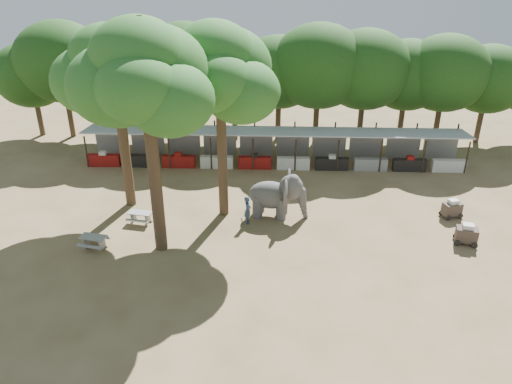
{
  "coord_description": "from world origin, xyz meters",
  "views": [
    {
      "loc": [
        0.04,
        -20.63,
        14.83
      ],
      "look_at": [
        -1.0,
        5.0,
        2.0
      ],
      "focal_mm": 35.0,
      "sensor_mm": 36.0,
      "label": 1
    }
  ],
  "objects_px": {
    "cart_front": "(467,234)",
    "cart_back": "(452,208)",
    "yard_tree_left": "(114,74)",
    "picnic_table_near": "(94,240)",
    "elephant": "(278,195)",
    "yard_tree_center": "(143,78)",
    "yard_tree_back": "(217,73)",
    "picnic_table_far": "(140,216)",
    "handler": "(248,210)"
  },
  "relations": [
    {
      "from": "yard_tree_left",
      "to": "cart_front",
      "type": "bearing_deg",
      "value": -11.64
    },
    {
      "from": "yard_tree_left",
      "to": "picnic_table_near",
      "type": "xyz_separation_m",
      "value": [
        -0.52,
        -5.3,
        -7.74
      ]
    },
    {
      "from": "yard_tree_left",
      "to": "cart_back",
      "type": "xyz_separation_m",
      "value": [
        19.87,
        -1.06,
        -7.63
      ]
    },
    {
      "from": "elephant",
      "to": "cart_back",
      "type": "height_order",
      "value": "elephant"
    },
    {
      "from": "yard_tree_back",
      "to": "elephant",
      "type": "xyz_separation_m",
      "value": [
        3.38,
        -0.32,
        -7.14
      ]
    },
    {
      "from": "elephant",
      "to": "cart_back",
      "type": "xyz_separation_m",
      "value": [
        10.49,
        0.26,
        -0.83
      ]
    },
    {
      "from": "elephant",
      "to": "handler",
      "type": "height_order",
      "value": "elephant"
    },
    {
      "from": "yard_tree_center",
      "to": "picnic_table_near",
      "type": "bearing_deg",
      "value": -175.19
    },
    {
      "from": "picnic_table_near",
      "to": "picnic_table_far",
      "type": "height_order",
      "value": "picnic_table_near"
    },
    {
      "from": "picnic_table_near",
      "to": "cart_back",
      "type": "bearing_deg",
      "value": 22.97
    },
    {
      "from": "yard_tree_center",
      "to": "yard_tree_back",
      "type": "bearing_deg",
      "value": 53.14
    },
    {
      "from": "yard_tree_back",
      "to": "cart_front",
      "type": "distance_m",
      "value": 16.16
    },
    {
      "from": "elephant",
      "to": "handler",
      "type": "distance_m",
      "value": 2.04
    },
    {
      "from": "handler",
      "to": "cart_back",
      "type": "xyz_separation_m",
      "value": [
        12.22,
        1.21,
        -0.29
      ]
    },
    {
      "from": "picnic_table_near",
      "to": "yard_tree_left",
      "type": "bearing_deg",
      "value": 95.65
    },
    {
      "from": "yard_tree_left",
      "to": "elephant",
      "type": "height_order",
      "value": "yard_tree_left"
    },
    {
      "from": "yard_tree_left",
      "to": "cart_front",
      "type": "relative_size",
      "value": 7.86
    },
    {
      "from": "elephant",
      "to": "picnic_table_near",
      "type": "distance_m",
      "value": 10.71
    },
    {
      "from": "elephant",
      "to": "cart_front",
      "type": "xyz_separation_m",
      "value": [
        10.35,
        -2.74,
        -0.8
      ]
    },
    {
      "from": "yard_tree_left",
      "to": "cart_front",
      "type": "distance_m",
      "value": 21.53
    },
    {
      "from": "yard_tree_center",
      "to": "handler",
      "type": "relative_size",
      "value": 6.97
    },
    {
      "from": "yard_tree_back",
      "to": "picnic_table_near",
      "type": "xyz_separation_m",
      "value": [
        -6.52,
        -4.3,
        -8.08
      ]
    },
    {
      "from": "picnic_table_near",
      "to": "yard_tree_back",
      "type": "bearing_deg",
      "value": 44.63
    },
    {
      "from": "cart_front",
      "to": "cart_back",
      "type": "xyz_separation_m",
      "value": [
        0.14,
        3.0,
        -0.03
      ]
    },
    {
      "from": "cart_front",
      "to": "yard_tree_left",
      "type": "bearing_deg",
      "value": -178.01
    },
    {
      "from": "yard_tree_center",
      "to": "picnic_table_near",
      "type": "distance_m",
      "value": 9.43
    },
    {
      "from": "cart_front",
      "to": "handler",
      "type": "bearing_deg",
      "value": -174.82
    },
    {
      "from": "elephant",
      "to": "picnic_table_far",
      "type": "xyz_separation_m",
      "value": [
        -8.06,
        -1.16,
        -0.95
      ]
    },
    {
      "from": "yard_tree_center",
      "to": "cart_front",
      "type": "bearing_deg",
      "value": 3.2
    },
    {
      "from": "yard_tree_left",
      "to": "picnic_table_far",
      "type": "height_order",
      "value": "yard_tree_left"
    },
    {
      "from": "cart_back",
      "to": "yard_tree_back",
      "type": "bearing_deg",
      "value": 160.0
    },
    {
      "from": "yard_tree_center",
      "to": "picnic_table_far",
      "type": "relative_size",
      "value": 7.77
    },
    {
      "from": "yard_tree_left",
      "to": "picnic_table_far",
      "type": "bearing_deg",
      "value": -62.02
    },
    {
      "from": "picnic_table_near",
      "to": "cart_front",
      "type": "height_order",
      "value": "cart_front"
    },
    {
      "from": "yard_tree_left",
      "to": "picnic_table_near",
      "type": "height_order",
      "value": "yard_tree_left"
    },
    {
      "from": "picnic_table_near",
      "to": "picnic_table_far",
      "type": "distance_m",
      "value": 3.36
    },
    {
      "from": "elephant",
      "to": "picnic_table_near",
      "type": "bearing_deg",
      "value": -150.22
    },
    {
      "from": "elephant",
      "to": "cart_front",
      "type": "height_order",
      "value": "elephant"
    },
    {
      "from": "picnic_table_far",
      "to": "handler",
      "type": "bearing_deg",
      "value": 11.97
    },
    {
      "from": "yard_tree_back",
      "to": "cart_back",
      "type": "height_order",
      "value": "yard_tree_back"
    },
    {
      "from": "yard_tree_center",
      "to": "cart_back",
      "type": "bearing_deg",
      "value": 13.14
    },
    {
      "from": "cart_back",
      "to": "yard_tree_left",
      "type": "bearing_deg",
      "value": 157.2
    },
    {
      "from": "cart_front",
      "to": "picnic_table_far",
      "type": "bearing_deg",
      "value": -171.28
    },
    {
      "from": "yard_tree_left",
      "to": "elephant",
      "type": "relative_size",
      "value": 2.96
    },
    {
      "from": "cart_front",
      "to": "picnic_table_near",
      "type": "bearing_deg",
      "value": -162.89
    },
    {
      "from": "yard_tree_left",
      "to": "picnic_table_far",
      "type": "relative_size",
      "value": 7.11
    },
    {
      "from": "yard_tree_left",
      "to": "yard_tree_back",
      "type": "distance_m",
      "value": 6.09
    },
    {
      "from": "yard_tree_center",
      "to": "elephant",
      "type": "xyz_separation_m",
      "value": [
        6.38,
        3.68,
        -7.81
      ]
    },
    {
      "from": "yard_tree_center",
      "to": "yard_tree_back",
      "type": "height_order",
      "value": "yard_tree_center"
    },
    {
      "from": "picnic_table_near",
      "to": "cart_front",
      "type": "xyz_separation_m",
      "value": [
        20.25,
        1.23,
        0.14
      ]
    }
  ]
}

